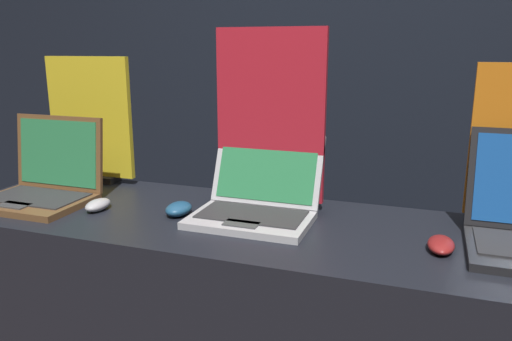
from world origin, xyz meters
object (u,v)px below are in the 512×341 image
at_px(laptop_front, 43,182).
at_px(laptop_middle, 258,199).
at_px(mouse_back, 441,245).
at_px(promo_stand_front, 91,123).
at_px(promo_stand_middle, 271,123).
at_px(mouse_front, 98,205).
at_px(mouse_middle, 179,209).

xyz_separation_m(laptop_front, laptop_middle, (0.70, 0.08, -0.01)).
bearing_deg(mouse_back, promo_stand_front, 167.41).
height_order(laptop_front, promo_stand_middle, promo_stand_middle).
bearing_deg(promo_stand_middle, mouse_back, -22.40).
distance_m(laptop_front, mouse_back, 1.20).
bearing_deg(mouse_back, mouse_front, -179.07).
bearing_deg(promo_stand_front, mouse_front, -51.72).
relative_size(mouse_front, mouse_back, 0.87).
relative_size(promo_stand_front, mouse_back, 3.98).
height_order(promo_stand_front, mouse_back, promo_stand_front).
distance_m(laptop_front, promo_stand_middle, 0.76).
xyz_separation_m(mouse_middle, mouse_back, (0.73, -0.03, -0.00)).
xyz_separation_m(promo_stand_front, mouse_back, (1.20, -0.27, -0.20)).
bearing_deg(laptop_middle, mouse_front, -167.90).
bearing_deg(mouse_middle, mouse_front, -170.64).
xyz_separation_m(mouse_front, mouse_middle, (0.25, 0.04, 0.00)).
height_order(laptop_front, mouse_front, laptop_front).
height_order(laptop_front, mouse_back, laptop_front).
bearing_deg(promo_stand_front, laptop_front, -90.00).
distance_m(mouse_middle, mouse_back, 0.73).
height_order(laptop_front, promo_stand_front, promo_stand_front).
bearing_deg(promo_stand_front, mouse_middle, -27.00).
xyz_separation_m(laptop_front, mouse_back, (1.20, -0.01, -0.05)).
height_order(promo_stand_middle, mouse_back, promo_stand_middle).
xyz_separation_m(laptop_front, mouse_middle, (0.48, 0.01, -0.04)).
bearing_deg(promo_stand_middle, mouse_middle, -141.47).
bearing_deg(promo_stand_middle, mouse_front, -155.13).
height_order(mouse_front, promo_stand_front, promo_stand_front).
bearing_deg(mouse_middle, mouse_back, -2.02).
relative_size(promo_stand_front, mouse_middle, 4.56).
distance_m(promo_stand_front, promo_stand_middle, 0.71).
distance_m(promo_stand_front, laptop_middle, 0.74).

